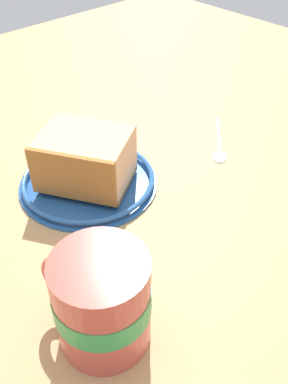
{
  "coord_description": "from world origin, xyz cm",
  "views": [
    {
      "loc": [
        25.42,
        -26.4,
        34.14
      ],
      "look_at": [
        -1.58,
        -1.03,
        3.0
      ],
      "focal_mm": 39.78,
      "sensor_mm": 36.0,
      "label": 1
    }
  ],
  "objects_px": {
    "teaspoon": "(220,148)",
    "cake_slice": "(85,160)",
    "small_plate": "(88,180)",
    "tea_mug": "(101,300)"
  },
  "relations": [
    {
      "from": "teaspoon",
      "to": "cake_slice",
      "type": "bearing_deg",
      "value": -108.84
    },
    {
      "from": "small_plate",
      "to": "cake_slice",
      "type": "xyz_separation_m",
      "value": [
        0.0,
        -0.0,
        0.03
      ]
    },
    {
      "from": "cake_slice",
      "to": "teaspoon",
      "type": "height_order",
      "value": "cake_slice"
    },
    {
      "from": "small_plate",
      "to": "teaspoon",
      "type": "relative_size",
      "value": 1.78
    },
    {
      "from": "cake_slice",
      "to": "teaspoon",
      "type": "xyz_separation_m",
      "value": [
        0.06,
        0.18,
        -0.04
      ]
    },
    {
      "from": "small_plate",
      "to": "tea_mug",
      "type": "height_order",
      "value": "tea_mug"
    },
    {
      "from": "small_plate",
      "to": "tea_mug",
      "type": "xyz_separation_m",
      "value": [
        0.18,
        -0.12,
        0.04
      ]
    },
    {
      "from": "cake_slice",
      "to": "tea_mug",
      "type": "relative_size",
      "value": 1.26
    },
    {
      "from": "cake_slice",
      "to": "teaspoon",
      "type": "bearing_deg",
      "value": 71.16
    },
    {
      "from": "small_plate",
      "to": "tea_mug",
      "type": "bearing_deg",
      "value": -33.83
    }
  ]
}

